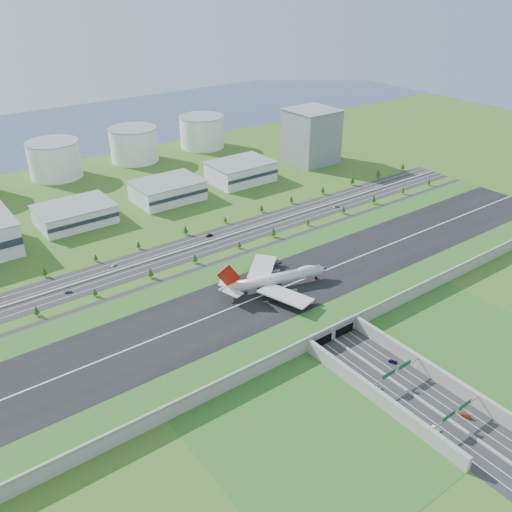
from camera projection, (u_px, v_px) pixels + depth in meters
ground at (278, 300)px, 341.01m from camera, size 1200.00×1200.00×0.00m
airfield_deck at (278, 295)px, 339.00m from camera, size 520.00×100.00×9.20m
underpass_road at (402, 382)px, 268.96m from camera, size 38.80×120.40×8.00m
sign_gantry_near at (396, 372)px, 270.40m from camera, size 38.70×0.70×9.80m
sign_gantry_far at (456, 413)px, 245.61m from camera, size 38.70×0.70×9.80m
north_expressway at (199, 245)px, 408.28m from camera, size 560.00×36.00×0.12m
tree_row at (216, 233)px, 416.13m from camera, size 501.83×48.60×8.46m
hangar_mid_a at (75, 214)px, 440.59m from camera, size 58.00×42.00×15.00m
hangar_mid_b at (168, 191)px, 484.70m from camera, size 58.00×42.00×17.00m
hangar_mid_c at (241, 172)px, 526.18m from camera, size 58.00×42.00×19.00m
office_tower at (311, 136)px, 571.05m from camera, size 46.00×46.00×55.00m
fuel_tank_b at (55, 160)px, 533.98m from camera, size 50.00×50.00×35.00m
fuel_tank_c at (134, 145)px, 578.56m from camera, size 50.00×50.00×35.00m
fuel_tank_d at (202, 132)px, 623.14m from camera, size 50.00×50.00×35.00m
bay_water at (40, 134)px, 681.01m from camera, size 1200.00×260.00×0.06m
boeing_747 at (276, 279)px, 335.93m from camera, size 74.02×69.08×23.37m
car_0 at (377, 386)px, 270.03m from camera, size 2.77×5.22×1.69m
car_1 at (436, 428)px, 245.49m from camera, size 2.02×4.43×1.41m
car_2 at (393, 361)px, 287.07m from camera, size 3.85×5.29×1.34m
car_3 at (466, 416)px, 252.39m from camera, size 2.80×5.36×1.48m
car_4 at (68, 292)px, 348.41m from camera, size 4.97×3.37×1.57m
car_5 at (209, 235)px, 421.63m from camera, size 5.19×1.89×1.70m
car_6 at (337, 207)px, 472.00m from camera, size 5.47×3.07×1.44m
car_7 at (114, 265)px, 379.65m from camera, size 4.93×3.57×1.33m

